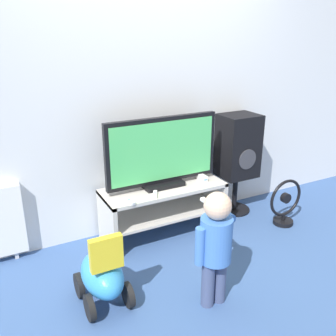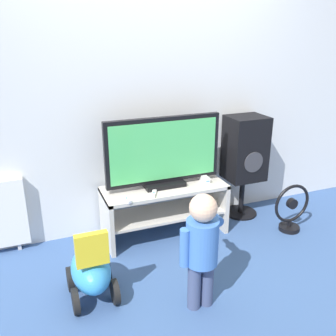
% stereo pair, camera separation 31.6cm
% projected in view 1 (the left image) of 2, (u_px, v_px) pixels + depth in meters
% --- Properties ---
extents(ground_plane, '(16.00, 16.00, 0.00)m').
position_uv_depth(ground_plane, '(175.00, 245.00, 3.29)').
color(ground_plane, '#38568C').
extents(wall_back, '(10.00, 0.06, 2.60)m').
position_uv_depth(wall_back, '(148.00, 88.00, 3.26)').
color(wall_back, silver).
rests_on(wall_back, ground_plane).
extents(tv_stand, '(1.10, 0.43, 0.48)m').
position_uv_depth(tv_stand, '(164.00, 203.00, 3.36)').
color(tv_stand, beige).
rests_on(tv_stand, ground_plane).
extents(television, '(1.03, 0.20, 0.62)m').
position_uv_depth(television, '(162.00, 153.00, 3.21)').
color(television, black).
rests_on(television, tv_stand).
extents(game_console, '(0.05, 0.18, 0.05)m').
position_uv_depth(game_console, '(200.00, 176.00, 3.46)').
color(game_console, white).
rests_on(game_console, tv_stand).
extents(remote_primary, '(0.06, 0.13, 0.03)m').
position_uv_depth(remote_primary, '(129.00, 201.00, 2.99)').
color(remote_primary, white).
rests_on(remote_primary, tv_stand).
extents(remote_secondary, '(0.09, 0.13, 0.03)m').
position_uv_depth(remote_secondary, '(155.00, 194.00, 3.12)').
color(remote_secondary, white).
rests_on(remote_secondary, tv_stand).
extents(child, '(0.32, 0.47, 0.83)m').
position_uv_depth(child, '(215.00, 240.00, 2.44)').
color(child, '#3F4C72').
rests_on(child, ground_plane).
extents(speaker_tower, '(0.36, 0.33, 1.02)m').
position_uv_depth(speaker_tower, '(238.00, 149.00, 3.69)').
color(speaker_tower, black).
rests_on(speaker_tower, ground_plane).
extents(floor_fan, '(0.38, 0.19, 0.46)m').
position_uv_depth(floor_fan, '(285.00, 204.00, 3.58)').
color(floor_fan, black).
rests_on(floor_fan, ground_plane).
extents(ride_on_toy, '(0.31, 0.46, 0.57)m').
position_uv_depth(ride_on_toy, '(102.00, 275.00, 2.53)').
color(ride_on_toy, '#338CD1').
rests_on(ride_on_toy, ground_plane).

